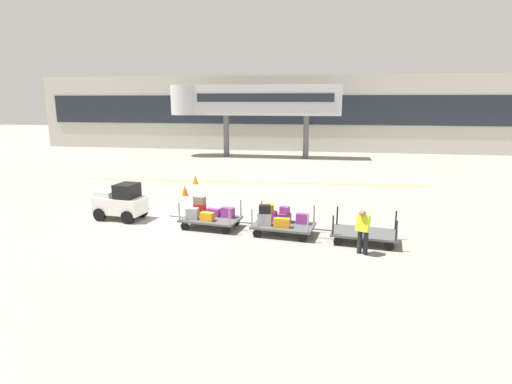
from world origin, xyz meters
TOP-DOWN VIEW (x-y plane):
  - ground_plane at (0.00, 0.00)m, footprint 120.00×120.00m
  - apron_lead_line at (1.35, 8.39)m, footprint 21.54×1.43m
  - terminal_building at (0.00, 25.98)m, footprint 48.54×2.51m
  - jet_bridge at (-1.11, 19.99)m, footprint 15.11×3.00m
  - baggage_tug at (-2.70, -0.54)m, footprint 2.23×1.47m
  - baggage_cart_lead at (1.33, -1.03)m, footprint 3.07×1.69m
  - baggage_cart_middle at (4.26, -1.43)m, footprint 3.07×1.69m
  - baggage_cart_tail at (7.37, -1.88)m, footprint 3.07×1.69m
  - baggage_handler at (7.20, -3.09)m, footprint 0.52×0.53m
  - safety_cone_near at (-1.51, 4.23)m, footprint 0.36×0.36m
  - safety_cone_far at (-1.95, 7.39)m, footprint 0.36×0.36m

SIDE VIEW (x-z plane):
  - ground_plane at x=0.00m, z-range 0.00..0.00m
  - apron_lead_line at x=1.35m, z-range 0.00..0.01m
  - safety_cone_near at x=-1.51m, z-range 0.00..0.55m
  - safety_cone_far at x=-1.95m, z-range 0.00..0.55m
  - baggage_cart_tail at x=7.37m, z-range -0.20..0.90m
  - baggage_cart_lead at x=1.33m, z-range -0.09..1.08m
  - baggage_cart_middle at x=4.26m, z-range -0.06..1.13m
  - baggage_tug at x=-2.70m, z-range -0.04..1.54m
  - baggage_handler at x=7.20m, z-range 0.08..1.65m
  - terminal_building at x=0.00m, z-range 0.01..7.41m
  - jet_bridge at x=-1.11m, z-range 1.80..8.12m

